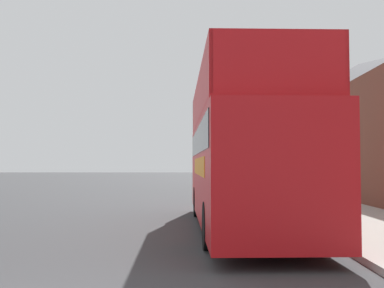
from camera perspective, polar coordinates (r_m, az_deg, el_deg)
name	(u,v)px	position (r m, az deg, el deg)	size (l,w,h in m)	color
ground_plane	(151,197)	(25.11, -5.23, -6.66)	(144.00, 144.00, 0.00)	#3D3D3F
sidewalk	(299,200)	(22.49, 13.46, -6.90)	(3.83, 108.00, 0.14)	#ADAAA3
brick_terrace_rear	(360,128)	(29.15, 20.51, 1.86)	(6.00, 24.15, 7.93)	brown
tour_bus	(242,161)	(12.59, 6.37, -2.15)	(2.93, 10.19, 4.16)	red
parked_car_ahead_of_bus	(240,188)	(20.23, 6.06, -5.59)	(1.99, 4.43, 1.54)	black
lamp_post_second	(293,121)	(16.44, 12.71, 2.87)	(0.35, 0.35, 4.62)	black
lamp_post_third	(261,138)	(25.21, 8.76, 0.75)	(0.35, 0.35, 4.47)	black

